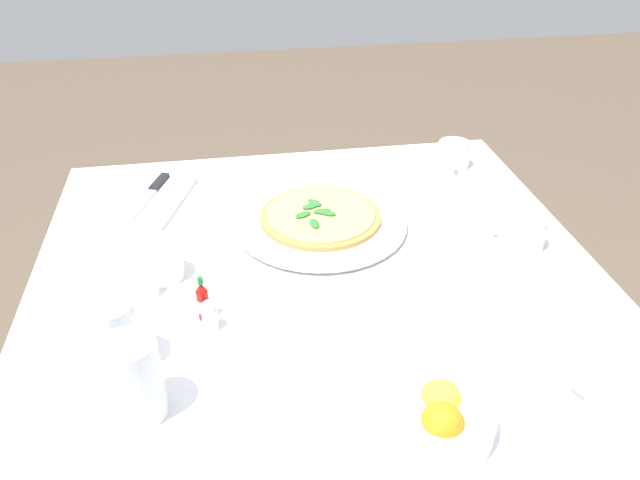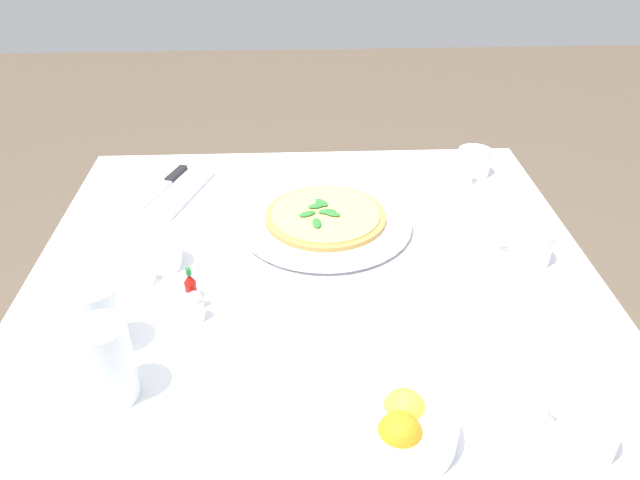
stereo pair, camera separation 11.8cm
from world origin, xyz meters
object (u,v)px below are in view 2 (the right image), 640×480
Objects in this scene: napkin_folded at (167,189)px; dinner_knife at (165,184)px; water_glass_near_left at (99,322)px; coffee_cup_center_back at (586,435)px; hot_sauce_bottle at (191,292)px; water_glass_back_corner at (108,366)px; coffee_cup_near_right at (160,255)px; pizza_plate at (325,222)px; pizza at (325,216)px; coffee_cup_left_edge at (473,164)px; pepper_shaker at (188,287)px; citrus_bowl at (401,426)px; salt_shaker at (196,307)px; coffee_cup_far_left at (530,248)px.

dinner_knife reaches higher than napkin_folded.
coffee_cup_center_back is at bearing 71.49° from water_glass_near_left.
water_glass_near_left is 0.16m from hot_sauce_bottle.
coffee_cup_near_right is at bearing 177.01° from water_glass_back_corner.
water_glass_near_left is (0.34, -0.36, 0.04)m from pizza_plate.
coffee_cup_near_right reaches higher than coffee_cup_center_back.
pizza is 1.89× the size of coffee_cup_left_edge.
pepper_shaker is at bearing -47.65° from pizza_plate.
pizza is 1.87× the size of coffee_cup_near_right.
hot_sauce_bottle is at bearing 125.24° from water_glass_near_left.
pizza is at bearing 84.04° from napkin_folded.
pizza is 1.64× the size of citrus_bowl.
pizza_plate is at bearing 133.30° from water_glass_near_left.
pizza_plate is 6.26× the size of pepper_shaker.
coffee_cup_center_back reaches higher than salt_shaker.
dinner_knife is at bearing -164.67° from hot_sauce_bottle.
salt_shaker is at bearing 33.82° from napkin_folded.
coffee_cup_far_left is 0.43m from coffee_cup_center_back.
coffee_cup_center_back is at bearing 61.81° from salt_shaker.
coffee_cup_near_right is at bearing -62.59° from coffee_cup_left_edge.
pepper_shaker is (0.38, 0.10, 0.00)m from dinner_knife.
dinner_knife is at bearing 178.33° from water_glass_near_left.
pizza is 1.93× the size of water_glass_back_corner.
dinner_knife is 0.45m from salt_shaker.
hot_sauce_bottle is at bearing -132.93° from citrus_bowl.
napkin_folded is 4.44× the size of pepper_shaker.
water_glass_back_corner is at bearing -19.81° from pepper_shaker.
napkin_folded is at bearing -164.89° from hot_sauce_bottle.
coffee_cup_center_back is 0.99× the size of coffee_cup_near_right.
salt_shaker is (0.44, 0.12, 0.02)m from napkin_folded.
citrus_bowl reaches higher than dinner_knife.
pepper_shaker is at bearing -160.35° from salt_shaker.
pepper_shaker is (0.23, -0.25, 0.00)m from pizza.
dinner_knife is (-0.15, -0.35, 0.01)m from pizza_plate.
citrus_bowl is at bearing 49.38° from napkin_folded.
pizza reaches higher than pizza_plate.
coffee_cup_far_left reaches higher than citrus_bowl.
coffee_cup_far_left is at bearing 100.09° from hot_sauce_bottle.
pizza is 4.38× the size of pepper_shaker.
coffee_cup_far_left is 0.87× the size of citrus_bowl.
citrus_bowl reaches higher than pizza_plate.
pizza is 4.38× the size of salt_shaker.
water_glass_near_left reaches higher than coffee_cup_near_right.
water_glass_back_corner reaches higher than citrus_bowl.
water_glass_back_corner is at bearing -66.87° from coffee_cup_far_left.
citrus_bowl is 0.39m from salt_shaker.
citrus_bowl is at bearing 43.18° from coffee_cup_near_right.
pizza is 0.40m from coffee_cup_far_left.
coffee_cup_far_left is 1.57× the size of hot_sauce_bottle.
water_glass_back_corner is 0.41m from citrus_bowl.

